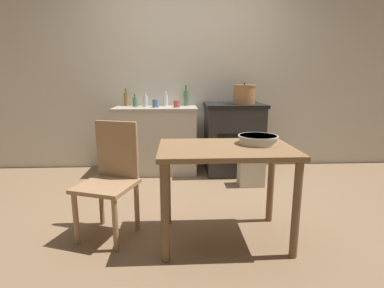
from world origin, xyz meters
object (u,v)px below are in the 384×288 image
Objects in this scene: mixing_bowl_large at (258,139)px; bottle_center_left at (165,100)px; bottle_left at (126,99)px; work_table at (225,163)px; chair at (111,176)px; stock_pot at (244,94)px; bottle_far_left at (186,98)px; flour_sack at (251,172)px; bottle_mid_left at (135,102)px; stove at (233,138)px; cup_mid_right at (156,103)px; bottle_center at (145,101)px; cup_center_right at (177,104)px.

mixing_bowl_large is 1.54× the size of bottle_center_left.
mixing_bowl_large is 1.29× the size of bottle_left.
chair reaches higher than work_table.
bottle_far_left is at bearing 157.34° from stock_pot.
flour_sack is 1.89m from bottle_left.
bottle_left is at bearing 168.23° from stock_pot.
bottle_far_left is 0.68m from bottle_mid_left.
mixing_bowl_large is 1.82× the size of bottle_mid_left.
stove is 0.93× the size of work_table.
cup_mid_right is (-0.62, 1.75, 0.30)m from work_table.
flour_sack is 1.27m from mixing_bowl_large.
bottle_center is at bearing -29.38° from bottle_left.
work_table is 3.25× the size of mixing_bowl_large.
stove is at bearing -0.42° from cup_center_right.
work_table is 2.24m from bottle_left.
bottle_mid_left is 0.14m from bottle_center.
bottle_far_left reaches higher than mixing_bowl_large.
mixing_bowl_large is 2.01m from bottle_center_left.
chair is 3.80× the size of bottle_left.
bottle_left is at bearing 161.24° from cup_center_right.
mixing_bowl_large reaches higher than flour_sack.
bottle_left is 1.23× the size of bottle_center.
stock_pot is at bearing -5.92° from cup_center_right.
bottle_left reaches higher than cup_mid_right.
stock_pot is at bearing -37.57° from stove.
stock_pot is 1.05× the size of bottle_far_left.
cup_mid_right is (-0.27, 0.02, 0.01)m from cup_center_right.
bottle_far_left is at bearing 133.52° from flour_sack.
bottle_center is 0.41m from cup_center_right.
bottle_mid_left is (-0.02, 1.69, 0.46)m from chair.
cup_center_right is 0.88× the size of cup_mid_right.
mixing_bowl_large is 1.59× the size of bottle_center.
bottle_far_left reaches higher than cup_center_right.
stove is 0.63m from flour_sack.
chair is 1.73m from bottle_center.
stock_pot is (-0.01, 0.46, 0.86)m from flour_sack.
bottle_center_left is at bearing 112.38° from mixing_bowl_large.
bottle_center_left reaches higher than stove.
work_table is 5.17× the size of bottle_center.
stock_pot is 1.23× the size of bottle_left.
cup_mid_right reaches higher than cup_center_right.
stove is at bearing -13.62° from bottle_center_left.
chair is at bearing -85.25° from bottle_left.
bottle_far_left reaches higher than flour_sack.
bottle_far_left is at bearing -1.16° from bottle_left.
bottle_mid_left reaches higher than flour_sack.
stove reaches higher than flour_sack.
bottle_far_left is 1.44× the size of bottle_center.
bottle_far_left is at bearing 14.15° from bottle_center.
stock_pot is 1.73× the size of bottle_mid_left.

